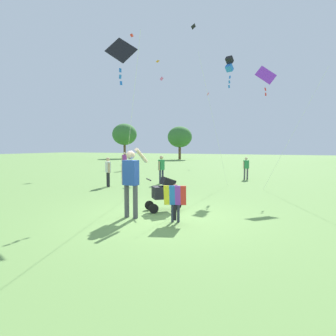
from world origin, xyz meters
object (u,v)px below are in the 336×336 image
at_px(kite_adult_black, 121,54).
at_px(person_red_shirt, 124,160).
at_px(person_back_turned, 108,170).
at_px(child_with_butterfly_kite, 175,199).
at_px(stroller, 164,191).
at_px(kite_orange_delta, 267,79).
at_px(person_couple_left, 161,167).
at_px(person_sitting_far, 246,166).
at_px(person_adult_flyer, 131,178).
at_px(kite_green_novelty, 229,65).

distance_m(kite_adult_black, person_red_shirt, 13.24).
bearing_deg(person_back_turned, person_red_shirt, 117.45).
distance_m(child_with_butterfly_kite, kite_adult_black, 5.57).
xyz_separation_m(stroller, person_back_turned, (-4.59, 3.58, 0.22)).
distance_m(kite_orange_delta, person_red_shirt, 13.09).
distance_m(child_with_butterfly_kite, stroller, 1.37).
distance_m(person_couple_left, person_back_turned, 2.77).
xyz_separation_m(child_with_butterfly_kite, person_sitting_far, (0.11, 10.46, 0.16)).
relative_size(person_adult_flyer, person_back_turned, 1.36).
xyz_separation_m(stroller, kite_green_novelty, (0.51, 6.32, 5.19)).
bearing_deg(kite_green_novelty, person_red_shirt, 150.95).
relative_size(person_adult_flyer, person_sitting_far, 1.47).
relative_size(person_adult_flyer, kite_orange_delta, 0.35).
distance_m(kite_green_novelty, person_couple_left, 5.98).
distance_m(child_with_butterfly_kite, kite_green_novelty, 9.07).
relative_size(child_with_butterfly_kite, stroller, 0.95).
distance_m(child_with_butterfly_kite, person_back_turned, 7.15).
relative_size(kite_orange_delta, kite_green_novelty, 0.87).
relative_size(stroller, kite_adult_black, 0.18).
height_order(kite_green_novelty, person_sitting_far, kite_green_novelty).
xyz_separation_m(person_red_shirt, person_back_turned, (4.07, -7.83, -0.03)).
height_order(kite_orange_delta, kite_green_novelty, kite_green_novelty).
bearing_deg(person_couple_left, kite_adult_black, -80.55).
bearing_deg(stroller, person_couple_left, 116.05).
relative_size(kite_green_novelty, person_red_shirt, 4.29).
bearing_deg(person_red_shirt, person_adult_flyer, -56.87).
bearing_deg(person_adult_flyer, kite_adult_black, 127.94).
xyz_separation_m(child_with_butterfly_kite, person_couple_left, (-3.59, 6.78, 0.24)).
height_order(person_adult_flyer, kite_adult_black, kite_adult_black).
height_order(child_with_butterfly_kite, person_red_shirt, person_red_shirt).
xyz_separation_m(stroller, kite_adult_black, (-1.96, 0.78, 4.44)).
distance_m(stroller, person_sitting_far, 9.40).
xyz_separation_m(child_with_butterfly_kite, person_adult_flyer, (-1.29, -0.02, 0.49)).
bearing_deg(child_with_butterfly_kite, kite_adult_black, 145.76).
relative_size(kite_orange_delta, person_red_shirt, 3.75).
xyz_separation_m(kite_orange_delta, person_back_turned, (-6.91, -1.89, -3.98)).
relative_size(kite_orange_delta, person_back_turned, 3.88).
relative_size(person_red_shirt, person_couple_left, 1.01).
relative_size(child_with_butterfly_kite, kite_adult_black, 0.17).
bearing_deg(child_with_butterfly_kite, kite_green_novelty, 92.36).
bearing_deg(stroller, person_back_turned, 142.04).
bearing_deg(stroller, kite_green_novelty, 85.41).
bearing_deg(child_with_butterfly_kite, person_red_shirt, 127.10).
bearing_deg(person_red_shirt, child_with_butterfly_kite, -52.90).
bearing_deg(kite_adult_black, child_with_butterfly_kite, -34.24).
height_order(person_sitting_far, person_back_turned, person_back_turned).
bearing_deg(kite_green_novelty, child_with_butterfly_kite, -87.64).
relative_size(person_adult_flyer, stroller, 1.84).
bearing_deg(kite_orange_delta, child_with_butterfly_kite, -102.95).
bearing_deg(child_with_butterfly_kite, person_adult_flyer, -179.07).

